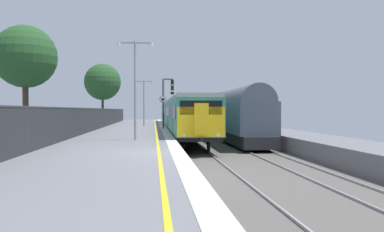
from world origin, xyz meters
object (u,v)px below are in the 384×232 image
(speed_limit_sign, at_px, (163,108))
(platform_lamp_far, at_px, (144,99))
(background_tree_centre, at_px, (27,59))
(commuter_train_at_platform, at_px, (179,114))
(signal_gantry, at_px, (166,97))
(freight_train_adjacent_track, at_px, (206,113))
(platform_lamp_mid, at_px, (135,82))
(background_tree_left, at_px, (103,83))

(speed_limit_sign, bearing_deg, platform_lamp_far, 103.23)
(background_tree_centre, bearing_deg, speed_limit_sign, 49.64)
(commuter_train_at_platform, relative_size, signal_gantry, 8.55)
(freight_train_adjacent_track, xyz_separation_m, platform_lamp_mid, (-7.67, -27.78, 1.91))
(signal_gantry, bearing_deg, speed_limit_sign, -99.11)
(platform_lamp_mid, bearing_deg, commuter_train_at_platform, 79.22)
(speed_limit_sign, height_order, platform_lamp_far, platform_lamp_far)
(background_tree_left, bearing_deg, freight_train_adjacent_track, -10.65)
(background_tree_centre, bearing_deg, platform_lamp_far, 69.43)
(freight_train_adjacent_track, xyz_separation_m, speed_limit_sign, (-5.85, -15.16, 0.49))
(freight_train_adjacent_track, distance_m, background_tree_left, 13.93)
(signal_gantry, bearing_deg, platform_lamp_mid, -98.36)
(signal_gantry, height_order, platform_lamp_mid, platform_lamp_mid)
(signal_gantry, relative_size, speed_limit_sign, 1.59)
(commuter_train_at_platform, relative_size, background_tree_centre, 5.83)
(background_tree_centre, bearing_deg, signal_gantry, 54.41)
(platform_lamp_mid, bearing_deg, speed_limit_sign, 81.78)
(freight_train_adjacent_track, distance_m, background_tree_centre, 29.14)
(freight_train_adjacent_track, bearing_deg, background_tree_left, 169.35)
(speed_limit_sign, relative_size, platform_lamp_mid, 0.53)
(commuter_train_at_platform, relative_size, platform_lamp_mid, 7.17)
(signal_gantry, relative_size, platform_lamp_far, 0.96)
(platform_lamp_mid, relative_size, background_tree_centre, 0.81)
(freight_train_adjacent_track, bearing_deg, signal_gantry, -113.19)
(platform_lamp_mid, xyz_separation_m, background_tree_centre, (-6.66, 2.65, 1.53))
(commuter_train_at_platform, height_order, freight_train_adjacent_track, freight_train_adjacent_track)
(background_tree_centre, bearing_deg, platform_lamp_mid, -21.68)
(commuter_train_at_platform, bearing_deg, speed_limit_sign, -105.53)
(commuter_train_at_platform, distance_m, background_tree_left, 14.84)
(background_tree_centre, bearing_deg, freight_train_adjacent_track, 60.32)
(freight_train_adjacent_track, bearing_deg, platform_lamp_mid, -105.44)
(freight_train_adjacent_track, xyz_separation_m, signal_gantry, (-5.46, -12.75, 1.55))
(commuter_train_at_platform, height_order, signal_gantry, signal_gantry)
(signal_gantry, distance_m, background_tree_centre, 15.35)
(speed_limit_sign, xyz_separation_m, platform_lamp_far, (-1.82, 7.75, 1.06))
(platform_lamp_far, bearing_deg, background_tree_left, 119.02)
(platform_lamp_far, height_order, background_tree_left, background_tree_left)
(platform_lamp_far, bearing_deg, speed_limit_sign, -76.77)
(speed_limit_sign, bearing_deg, background_tree_left, 112.50)
(speed_limit_sign, relative_size, background_tree_left, 0.38)
(freight_train_adjacent_track, distance_m, speed_limit_sign, 16.26)
(commuter_train_at_platform, bearing_deg, background_tree_centre, -121.85)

